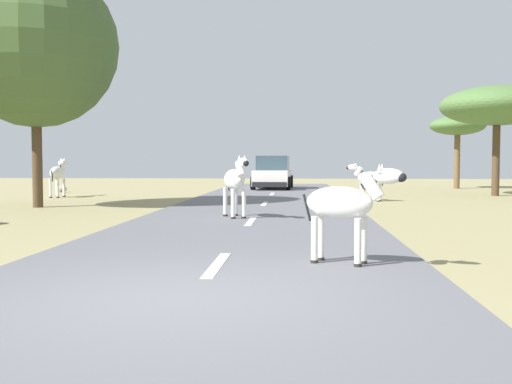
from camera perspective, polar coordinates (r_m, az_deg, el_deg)
ground_plane at (r=6.49m, az=-7.84°, el=-10.48°), size 90.00×90.00×0.00m
road at (r=6.45m, az=-6.24°, el=-10.32°), size 6.00×64.00×0.05m
lane_markings at (r=5.49m, az=-8.15°, el=-12.41°), size 0.16×56.00×0.01m
zebra_0 at (r=15.21m, az=-2.01°, el=1.13°), size 0.92×1.62×1.62m
zebra_1 at (r=8.44m, az=8.57°, el=-1.17°), size 1.43×0.83×1.43m
zebra_2 at (r=22.63m, az=10.81°, el=1.30°), size 1.44×0.84×1.44m
zebra_3 at (r=25.99m, az=-18.57°, el=1.71°), size 0.52×1.77×1.67m
car_0 at (r=31.38m, az=1.63°, el=1.79°), size 2.14×4.40×1.74m
tree_2 at (r=27.77m, az=22.24°, el=7.68°), size 4.81×4.81×4.74m
tree_4 at (r=34.35m, az=18.88°, el=5.99°), size 2.99×2.99×3.98m
tree_5 at (r=20.85m, az=-20.56°, el=13.13°), size 5.31×5.31×7.91m
rock_2 at (r=30.14m, az=-18.21°, el=0.28°), size 0.44×0.36×0.32m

